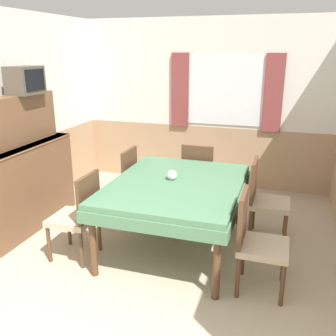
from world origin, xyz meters
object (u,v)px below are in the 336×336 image
at_px(sideboard, 22,173).
at_px(dining_table, 176,191).
at_px(chair_right_far, 264,197).
at_px(chair_left_far, 121,181).
at_px(tv, 25,80).
at_px(chair_right_near, 256,239).
at_px(chair_head_window, 199,175).
at_px(vase, 172,175).
at_px(chair_left_near, 79,213).

bearing_deg(sideboard, dining_table, 1.94).
bearing_deg(chair_right_far, chair_left_far, -90.00).
relative_size(sideboard, tv, 3.91).
xyz_separation_m(chair_right_near, chair_right_far, (0.00, 1.04, 0.00)).
distance_m(chair_right_near, chair_right_far, 1.04).
xyz_separation_m(dining_table, chair_head_window, (-0.00, 1.09, -0.17)).
xyz_separation_m(chair_right_near, vase, (-0.97, 0.58, 0.32)).
bearing_deg(chair_head_window, dining_table, -90.00).
distance_m(chair_right_far, tv, 3.11).
height_order(chair_left_near, tv, tv).
distance_m(chair_right_near, sideboard, 2.88).
height_order(dining_table, tv, tv).
height_order(dining_table, chair_right_far, chair_right_far).
bearing_deg(vase, chair_left_near, -145.15).
bearing_deg(chair_right_far, chair_left_near, -59.96).
distance_m(chair_head_window, vase, 1.08).
relative_size(chair_head_window, chair_right_near, 1.00).
bearing_deg(chair_right_far, tv, -82.43).
bearing_deg(chair_right_near, dining_table, -120.04).
bearing_deg(vase, chair_left_far, 151.00).
bearing_deg(chair_right_far, vase, -64.51).
xyz_separation_m(chair_left_far, vase, (0.83, -0.46, 0.32)).
height_order(chair_head_window, chair_left_near, same).
xyz_separation_m(chair_left_near, tv, (-1.00, 0.67, 1.28)).
bearing_deg(chair_head_window, sideboard, -149.31).
relative_size(chair_head_window, chair_right_far, 1.00).
relative_size(chair_left_near, tv, 2.27).
bearing_deg(chair_right_near, chair_left_near, -90.00).
xyz_separation_m(dining_table, vase, (-0.07, 0.06, 0.16)).
distance_m(sideboard, tv, 1.10).
bearing_deg(chair_head_window, vase, -93.78).
bearing_deg(chair_left_near, vase, -55.15).
bearing_deg(chair_head_window, tv, -153.79).
bearing_deg(dining_table, tv, 175.57).
xyz_separation_m(dining_table, chair_right_far, (0.90, 0.52, -0.17)).
distance_m(chair_head_window, chair_left_near, 1.84).
bearing_deg(vase, chair_head_window, 86.22).
xyz_separation_m(chair_right_far, tv, (-2.81, -0.37, 1.28)).
xyz_separation_m(chair_left_near, vase, (0.83, 0.58, 0.32)).
distance_m(tv, vase, 2.07).
height_order(dining_table, chair_left_far, chair_left_far).
distance_m(chair_right_far, sideboard, 2.91).
relative_size(dining_table, sideboard, 1.09).
distance_m(dining_table, tv, 2.21).
bearing_deg(dining_table, chair_right_far, 30.04).
relative_size(chair_left_near, sideboard, 0.58).
xyz_separation_m(chair_right_near, chair_left_near, (-1.80, 0.00, 0.00)).
xyz_separation_m(dining_table, chair_left_far, (-0.90, 0.52, -0.17)).
xyz_separation_m(sideboard, tv, (0.03, 0.21, 1.08)).
bearing_deg(dining_table, chair_head_window, 90.00).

